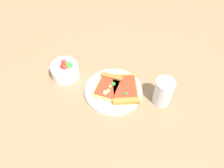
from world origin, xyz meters
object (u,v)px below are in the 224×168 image
Objects in this scene: pizza_slice_far at (125,91)px; soda_glass at (163,92)px; plate at (113,91)px; salad_bowl at (65,70)px; pizza_slice_near at (109,85)px.

soda_glass reaches higher than pizza_slice_far.
plate is at bearing 130.77° from soda_glass.
salad_bowl is 1.05× the size of soda_glass.
pizza_slice_near is at bearing 120.26° from pizza_slice_far.
pizza_slice_far is 0.14m from soda_glass.
pizza_slice_far is at bearing -49.73° from plate.
salad_bowl reaches higher than plate.
soda_glass is (0.13, -0.16, 0.03)m from pizza_slice_near.
pizza_slice_far is 0.26m from salad_bowl.
pizza_slice_far is at bearing -58.09° from salad_bowl.
pizza_slice_near is 0.07m from pizza_slice_far.
pizza_slice_near is 1.33× the size of salad_bowl.
plate is 2.11× the size of soda_glass.
soda_glass reaches higher than plate.
salad_bowl is at bearing 122.49° from pizza_slice_near.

